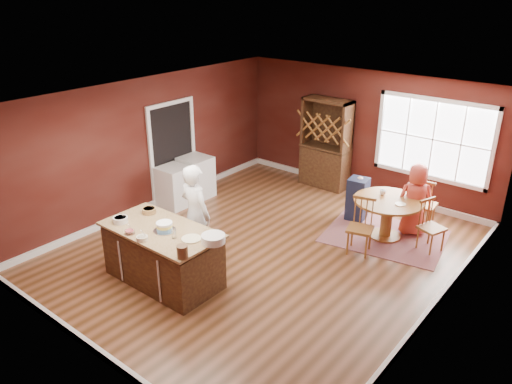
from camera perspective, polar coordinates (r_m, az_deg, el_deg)
room_shell at (r=8.33m, az=1.14°, el=1.49°), size 7.00×7.00×7.00m
window at (r=10.53m, az=19.59°, el=5.69°), size 2.36×0.10×1.66m
doorway at (r=10.77m, az=-9.46°, el=4.45°), size 0.08×1.26×2.13m
kitchen_island at (r=7.99m, az=-10.57°, el=-7.21°), size 1.91×1.00×0.92m
dining_table at (r=9.42m, az=14.79°, el=-2.06°), size 1.25×1.25×0.75m
baker at (r=8.27m, az=-6.94°, el=-2.53°), size 0.67×0.47×1.73m
layer_cake at (r=7.66m, az=-10.42°, el=-3.91°), size 0.34×0.34×0.14m
bowl_blue at (r=8.08m, az=-15.23°, el=-3.07°), size 0.23×0.23×0.09m
bowl_yellow at (r=8.29m, az=-12.12°, el=-2.09°), size 0.23×0.23×0.09m
bowl_pink at (r=7.70m, az=-14.24°, el=-4.45°), size 0.16×0.16×0.06m
bowl_olive at (r=7.47m, az=-12.89°, el=-5.17°), size 0.17×0.17×0.06m
drinking_glass at (r=7.42m, az=-9.36°, el=-4.74°), size 0.07×0.07×0.14m
dinner_plate at (r=7.38m, az=-7.41°, el=-5.33°), size 0.29×0.29×0.02m
white_tub at (r=7.24m, az=-4.91°, el=-5.34°), size 0.35×0.35×0.12m
stoneware_crock at (r=6.90m, az=-8.41°, el=-6.77°), size 0.16×0.16×0.19m
rug at (r=9.65m, az=14.48°, el=-4.91°), size 2.35×1.96×0.01m
chair_east at (r=9.22m, az=19.48°, el=-3.68°), size 0.49×0.50×0.94m
chair_south at (r=8.79m, az=11.82°, el=-3.88°), size 0.51×0.50×1.00m
chair_north at (r=10.00m, az=18.67°, el=-1.13°), size 0.47×0.45×1.03m
seated_woman at (r=9.63m, az=17.74°, el=-0.84°), size 0.80×0.75×1.38m
high_chair at (r=10.02m, az=11.51°, el=-0.70°), size 0.41×0.41×0.90m
toddler at (r=9.89m, az=11.91°, el=1.20°), size 0.18×0.14×0.26m
table_plate at (r=9.18m, az=16.18°, el=-1.35°), size 0.19×0.19×0.01m
table_cup at (r=9.50m, az=14.30°, el=-0.04°), size 0.15×0.15×0.09m
hutch at (r=11.38m, az=7.98°, el=5.50°), size 1.11×0.46×2.03m
washer at (r=10.55m, az=-9.33°, el=0.60°), size 0.60×0.58×0.86m
dryer at (r=10.94m, az=-6.87°, el=1.71°), size 0.62×0.60×0.91m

